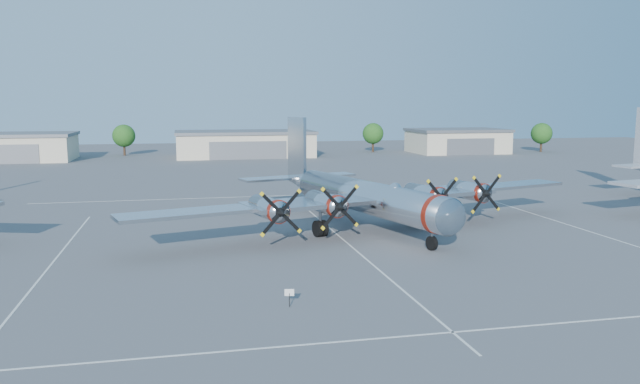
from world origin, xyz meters
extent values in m
plane|color=#535356|center=(0.00, 0.00, 0.00)|extent=(260.00, 260.00, 0.00)
cube|color=silver|center=(-22.00, -5.00, 0.01)|extent=(0.15, 40.00, 0.01)
cube|color=silver|center=(0.00, -5.00, 0.01)|extent=(0.15, 40.00, 0.01)
cube|color=silver|center=(22.00, -5.00, 0.01)|extent=(0.15, 40.00, 0.01)
cube|color=silver|center=(0.00, -22.00, 0.01)|extent=(60.00, 0.15, 0.01)
cube|color=silver|center=(0.00, 25.00, 0.01)|extent=(60.00, 0.15, 0.01)
cube|color=beige|center=(-45.00, 82.00, 2.40)|extent=(22.00, 14.00, 4.80)
cube|color=slate|center=(-45.00, 82.00, 5.10)|extent=(22.60, 14.60, 0.60)
cube|color=slate|center=(-45.00, 74.95, 1.80)|extent=(12.10, 0.20, 3.60)
cube|color=beige|center=(0.00, 82.00, 2.40)|extent=(28.00, 14.00, 4.80)
cube|color=slate|center=(0.00, 82.00, 5.10)|extent=(28.60, 14.60, 0.60)
cube|color=slate|center=(0.00, 74.95, 1.80)|extent=(15.40, 0.20, 3.60)
cube|color=beige|center=(48.00, 82.00, 2.40)|extent=(20.00, 14.00, 4.80)
cube|color=slate|center=(48.00, 82.00, 5.10)|extent=(20.60, 14.60, 0.60)
cube|color=slate|center=(48.00, 74.95, 1.80)|extent=(11.00, 0.20, 3.60)
cylinder|color=#382619|center=(-25.00, 90.00, 1.40)|extent=(0.50, 0.50, 2.80)
sphere|color=#1F4F16|center=(-25.00, 90.00, 4.24)|extent=(4.80, 4.80, 4.80)
cylinder|color=#382619|center=(30.00, 88.00, 1.40)|extent=(0.50, 0.50, 2.80)
sphere|color=#1F4F16|center=(30.00, 88.00, 4.24)|extent=(4.80, 4.80, 4.80)
cylinder|color=#382619|center=(68.00, 80.00, 1.40)|extent=(0.50, 0.50, 2.80)
sphere|color=#1F4F16|center=(68.00, 80.00, 4.24)|extent=(4.80, 4.80, 4.80)
cylinder|color=black|center=(-7.22, -16.43, 0.39)|extent=(0.06, 0.06, 0.78)
cube|color=white|center=(-7.22, -16.43, 0.83)|extent=(0.53, 0.13, 0.39)
camera|label=1|loc=(-12.73, -49.35, 11.23)|focal=35.00mm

